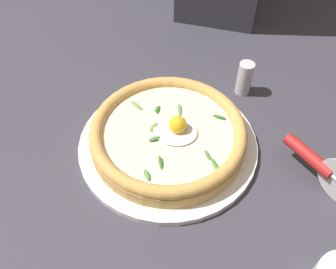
{
  "coord_description": "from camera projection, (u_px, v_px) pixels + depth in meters",
  "views": [
    {
      "loc": [
        -0.17,
        0.38,
        0.53
      ],
      "look_at": [
        -0.04,
        -0.03,
        0.03
      ],
      "focal_mm": 38.33,
      "sensor_mm": 36.0,
      "label": 1
    }
  ],
  "objects": [
    {
      "name": "pizza_cutter",
      "position": [
        319.0,
        165.0,
        0.6
      ],
      "size": [
        0.13,
        0.11,
        0.09
      ],
      "color": "silver",
      "rests_on": "ground"
    },
    {
      "name": "pepper_shaker",
      "position": [
        245.0,
        78.0,
        0.75
      ],
      "size": [
        0.03,
        0.03,
        0.07
      ],
      "primitive_type": "cylinder",
      "color": "silver",
      "rests_on": "ground"
    },
    {
      "name": "pizza",
      "position": [
        168.0,
        134.0,
        0.66
      ],
      "size": [
        0.29,
        0.29,
        0.06
      ],
      "color": "tan",
      "rests_on": "pizza_plate"
    },
    {
      "name": "ground_plane",
      "position": [
        141.0,
        159.0,
        0.68
      ],
      "size": [
        2.4,
        2.4,
        0.03
      ],
      "primitive_type": "cube",
      "color": "#393741",
      "rests_on": "ground"
    },
    {
      "name": "pizza_plate",
      "position": [
        168.0,
        143.0,
        0.68
      ],
      "size": [
        0.33,
        0.33,
        0.01
      ],
      "primitive_type": "cylinder",
      "color": "white",
      "rests_on": "ground"
    }
  ]
}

